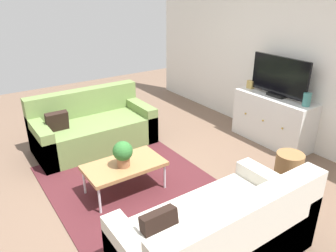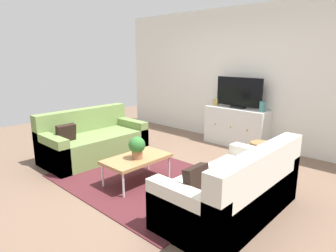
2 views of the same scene
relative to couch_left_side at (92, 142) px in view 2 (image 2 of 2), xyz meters
The scene contains 12 objects.
ground_plane 1.47m from the couch_left_side, ahead, with size 10.00×10.00×0.00m, color brown.
wall_back 3.20m from the couch_left_side, 61.59° to the left, with size 6.40×0.12×2.70m, color silver.
area_rug 1.46m from the couch_left_side, ahead, with size 2.50×1.90×0.01m, color #4C1E23.
couch_left_side is the anchor object (origin of this frame).
couch_right_side 2.87m from the couch_left_side, ahead, with size 0.88×1.75×0.84m.
coffee_table 1.41m from the couch_left_side, ahead, with size 0.53×0.93×0.38m.
potted_plant 1.48m from the couch_left_side, ahead, with size 0.23×0.23×0.31m.
tv_console 2.81m from the couch_left_side, 57.78° to the left, with size 1.26×0.47×0.76m.
flat_screen_tv 2.93m from the couch_left_side, 57.99° to the left, with size 0.96×0.16×0.60m.
glass_vase 3.16m from the couch_left_side, 49.80° to the left, with size 0.11×0.11×0.19m, color teal.
mantel_clock 2.63m from the couch_left_side, 67.44° to the left, with size 0.11×0.07×0.13m, color tan.
wicker_basket 2.88m from the couch_left_side, 34.07° to the left, with size 0.34×0.34×0.40m, color olive.
Camera 2 is at (2.90, -2.77, 1.76)m, focal length 31.04 mm.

